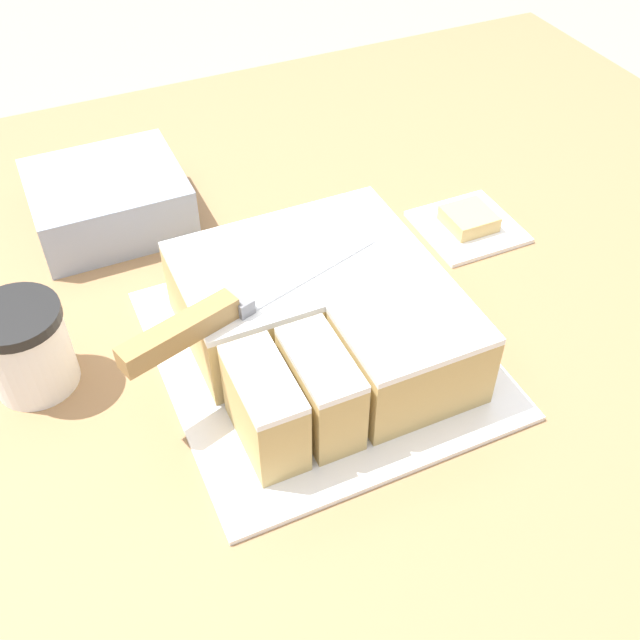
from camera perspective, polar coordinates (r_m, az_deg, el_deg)
ground_plane at (r=1.61m, az=-0.30°, el=-22.49°), size 8.00×8.00×0.00m
countertop at (r=1.21m, az=-0.38°, el=-13.86°), size 1.40×1.10×0.91m
cake_board at (r=0.78m, az=0.00°, el=-2.46°), size 0.32×0.34×0.01m
cake at (r=0.75m, az=0.11°, el=0.22°), size 0.24×0.26×0.09m
knife at (r=0.68m, az=-8.36°, el=0.25°), size 0.28×0.11×0.02m
coffee_cup at (r=0.77m, az=-21.48°, el=-1.97°), size 0.09×0.09×0.09m
paper_napkin at (r=0.96m, az=11.17°, el=6.97°), size 0.12×0.12×0.01m
brownie at (r=0.95m, az=11.28°, el=7.58°), size 0.06×0.06×0.02m
storage_box at (r=0.97m, az=-15.80°, el=8.79°), size 0.18×0.16×0.07m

